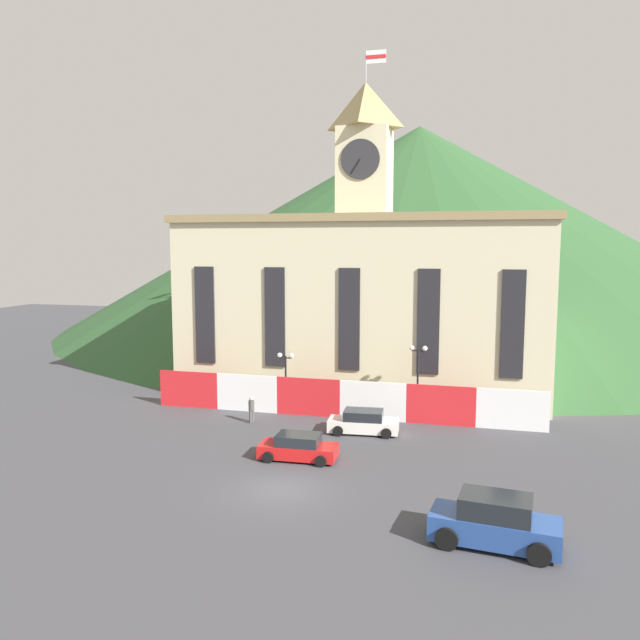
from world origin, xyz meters
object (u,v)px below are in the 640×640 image
object	(u,v)px
car_red_sedan	(298,448)
pedestrian	(251,408)
car_blue_van	(495,523)
street_lamp_right	(418,366)
car_white_taxi	(363,422)
street_lamp_left	(286,368)

from	to	relation	value
car_red_sedan	pedestrian	size ratio (longest dim) A/B	2.44
car_blue_van	street_lamp_right	bearing A→B (deg)	-68.09
car_white_taxi	pedestrian	xyz separation A→B (m)	(-7.82, 0.40, 0.30)
street_lamp_left	car_red_sedan	bearing A→B (deg)	-68.66
pedestrian	street_lamp_left	bearing A→B (deg)	85.18
car_red_sedan	car_white_taxi	size ratio (longest dim) A/B	0.96
car_red_sedan	car_blue_van	world-z (taller)	car_blue_van
street_lamp_left	pedestrian	bearing A→B (deg)	-107.03
pedestrian	car_red_sedan	bearing A→B (deg)	-37.99
car_blue_van	pedestrian	world-z (taller)	car_blue_van
car_white_taxi	car_red_sedan	bearing A→B (deg)	60.68
street_lamp_right	car_blue_van	xyz separation A→B (m)	(4.89, -17.97, -2.77)
street_lamp_left	pedestrian	world-z (taller)	street_lamp_left
street_lamp_left	car_red_sedan	size ratio (longest dim) A/B	0.94
street_lamp_left	pedestrian	xyz separation A→B (m)	(-1.21, -3.94, -2.13)
street_lamp_right	car_white_taxi	distance (m)	6.08
car_white_taxi	car_blue_van	distance (m)	15.76
street_lamp_right	car_white_taxi	size ratio (longest dim) A/B	1.11
street_lamp_right	car_white_taxi	xyz separation A→B (m)	(-3.00, -4.33, -3.04)
car_red_sedan	car_blue_van	bearing A→B (deg)	-38.55
pedestrian	car_blue_van	bearing A→B (deg)	-29.56
car_red_sedan	car_blue_van	size ratio (longest dim) A/B	0.84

